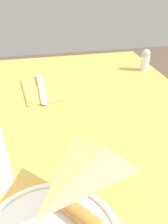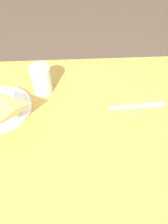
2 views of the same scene
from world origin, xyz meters
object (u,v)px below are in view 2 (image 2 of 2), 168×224
(napkin_folded, at_px, (137,107))
(milk_glass, at_px, (42,81))
(plate_pizza, at_px, (2,107))
(butter_knife, at_px, (140,106))
(dining_table, at_px, (56,142))

(napkin_folded, bearing_deg, milk_glass, -16.65)
(milk_glass, bearing_deg, plate_pizza, 32.55)
(plate_pizza, bearing_deg, butter_knife, 178.59)
(dining_table, height_order, butter_knife, butter_knife)
(dining_table, distance_m, plate_pizza, 0.25)
(napkin_folded, height_order, butter_knife, butter_knife)
(dining_table, distance_m, butter_knife, 0.35)
(dining_table, relative_size, napkin_folded, 6.23)
(plate_pizza, xyz_separation_m, napkin_folded, (-0.51, 0.01, -0.01))
(dining_table, bearing_deg, napkin_folded, -166.42)
(dining_table, xyz_separation_m, milk_glass, (0.05, -0.19, 0.16))
(plate_pizza, distance_m, napkin_folded, 0.51)
(dining_table, relative_size, plate_pizza, 5.76)
(butter_knife, bearing_deg, napkin_folded, -0.00)
(napkin_folded, xyz_separation_m, butter_knife, (-0.01, -0.00, 0.00))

